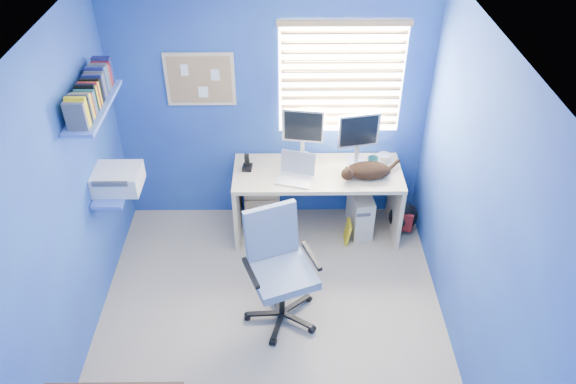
{
  "coord_description": "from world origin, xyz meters",
  "views": [
    {
      "loc": [
        0.11,
        -3.17,
        3.81
      ],
      "look_at": [
        0.15,
        0.65,
        0.95
      ],
      "focal_mm": 35.0,
      "sensor_mm": 36.0,
      "label": 1
    }
  ],
  "objects_px": {
    "desk": "(317,202)",
    "cat": "(369,170)",
    "laptop": "(295,170)",
    "tower_pc": "(360,211)",
    "office_chair": "(280,281)"
  },
  "relations": [
    {
      "from": "laptop",
      "to": "cat",
      "type": "height_order",
      "value": "laptop"
    },
    {
      "from": "laptop",
      "to": "cat",
      "type": "bearing_deg",
      "value": 19.68
    },
    {
      "from": "desk",
      "to": "tower_pc",
      "type": "xyz_separation_m",
      "value": [
        0.45,
        0.03,
        -0.14
      ]
    },
    {
      "from": "cat",
      "to": "desk",
      "type": "bearing_deg",
      "value": 148.61
    },
    {
      "from": "desk",
      "to": "office_chair",
      "type": "xyz_separation_m",
      "value": [
        -0.37,
        -1.11,
        0.02
      ]
    },
    {
      "from": "cat",
      "to": "tower_pc",
      "type": "relative_size",
      "value": 0.93
    },
    {
      "from": "laptop",
      "to": "tower_pc",
      "type": "xyz_separation_m",
      "value": [
        0.67,
        0.17,
        -0.62
      ]
    },
    {
      "from": "desk",
      "to": "tower_pc",
      "type": "relative_size",
      "value": 3.6
    },
    {
      "from": "desk",
      "to": "cat",
      "type": "height_order",
      "value": "cat"
    },
    {
      "from": "laptop",
      "to": "office_chair",
      "type": "height_order",
      "value": "office_chair"
    },
    {
      "from": "tower_pc",
      "to": "cat",
      "type": "bearing_deg",
      "value": -85.96
    },
    {
      "from": "desk",
      "to": "laptop",
      "type": "bearing_deg",
      "value": -148.62
    },
    {
      "from": "cat",
      "to": "office_chair",
      "type": "bearing_deg",
      "value": -149.98
    },
    {
      "from": "laptop",
      "to": "cat",
      "type": "xyz_separation_m",
      "value": [
        0.7,
        0.05,
        -0.03
      ]
    },
    {
      "from": "laptop",
      "to": "cat",
      "type": "relative_size",
      "value": 0.79
    }
  ]
}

